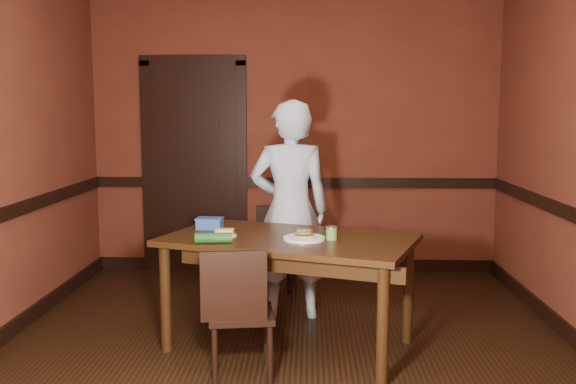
# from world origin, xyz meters

# --- Properties ---
(floor) EXTENTS (4.00, 4.50, 0.01)m
(floor) POSITION_xyz_m (0.00, 0.00, 0.00)
(floor) COLOR black
(floor) RESTS_ON ground
(wall_back) EXTENTS (4.00, 0.02, 2.70)m
(wall_back) POSITION_xyz_m (0.00, 2.25, 1.35)
(wall_back) COLOR brown
(wall_back) RESTS_ON ground
(wall_front) EXTENTS (4.00, 0.02, 2.70)m
(wall_front) POSITION_xyz_m (0.00, -2.25, 1.35)
(wall_front) COLOR brown
(wall_front) RESTS_ON ground
(dado_back) EXTENTS (4.00, 0.03, 0.10)m
(dado_back) POSITION_xyz_m (0.00, 2.23, 0.90)
(dado_back) COLOR black
(dado_back) RESTS_ON ground
(baseboard_back) EXTENTS (4.00, 0.03, 0.12)m
(baseboard_back) POSITION_xyz_m (0.00, 2.23, 0.06)
(baseboard_back) COLOR black
(baseboard_back) RESTS_ON ground
(door) EXTENTS (1.05, 0.07, 2.20)m
(door) POSITION_xyz_m (-1.00, 2.22, 1.09)
(door) COLOR black
(door) RESTS_ON ground
(dining_table) EXTENTS (1.86, 1.42, 0.77)m
(dining_table) POSITION_xyz_m (0.01, 0.14, 0.39)
(dining_table) COLOR black
(dining_table) RESTS_ON floor
(chair_far) EXTENTS (0.42, 0.42, 0.79)m
(chair_far) POSITION_xyz_m (-0.16, 1.24, 0.40)
(chair_far) COLOR black
(chair_far) RESTS_ON floor
(chair_near) EXTENTS (0.43, 0.43, 0.82)m
(chair_near) POSITION_xyz_m (-0.26, -0.38, 0.41)
(chair_near) COLOR black
(chair_near) RESTS_ON floor
(person) EXTENTS (0.66, 0.47, 1.70)m
(person) POSITION_xyz_m (-0.00, 0.80, 0.85)
(person) COLOR #B7DEF1
(person) RESTS_ON floor
(sandwich_plate) EXTENTS (0.28, 0.28, 0.07)m
(sandwich_plate) POSITION_xyz_m (0.12, 0.04, 0.79)
(sandwich_plate) COLOR white
(sandwich_plate) RESTS_ON dining_table
(sauce_jar) EXTENTS (0.08, 0.08, 0.09)m
(sauce_jar) POSITION_xyz_m (0.30, 0.05, 0.82)
(sauce_jar) COLOR #649842
(sauce_jar) RESTS_ON dining_table
(cheese_saucer) EXTENTS (0.16, 0.16, 0.05)m
(cheese_saucer) POSITION_xyz_m (-0.42, 0.14, 0.79)
(cheese_saucer) COLOR white
(cheese_saucer) RESTS_ON dining_table
(food_tub) EXTENTS (0.20, 0.14, 0.08)m
(food_tub) POSITION_xyz_m (-0.57, 0.42, 0.81)
(food_tub) COLOR blue
(food_tub) RESTS_ON dining_table
(wrapped_veg) EXTENTS (0.25, 0.10, 0.07)m
(wrapped_veg) POSITION_xyz_m (-0.47, -0.08, 0.80)
(wrapped_veg) COLOR #1C5118
(wrapped_veg) RESTS_ON dining_table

